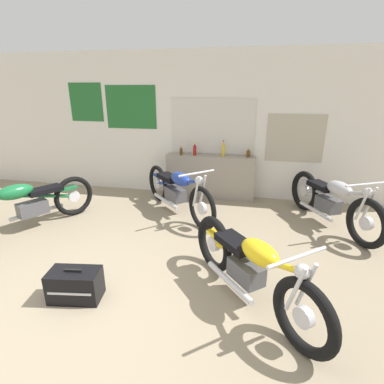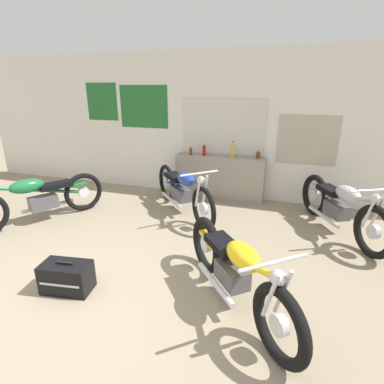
{
  "view_description": "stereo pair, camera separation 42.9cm",
  "coord_description": "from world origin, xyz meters",
  "px_view_note": "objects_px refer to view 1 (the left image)",
  "views": [
    {
      "loc": [
        1.56,
        -2.11,
        2.12
      ],
      "look_at": [
        0.73,
        1.86,
        0.7
      ],
      "focal_mm": 28.0,
      "sensor_mm": 36.0,
      "label": 1
    },
    {
      "loc": [
        1.98,
        -2.0,
        2.12
      ],
      "look_at": [
        0.73,
        1.86,
        0.7
      ],
      "focal_mm": 28.0,
      "sensor_mm": 36.0,
      "label": 2
    }
  ],
  "objects_px": {
    "bottle_left_center": "(195,150)",
    "hard_case_black": "(75,285)",
    "bottle_right_center": "(248,153)",
    "motorcycle_silver": "(332,201)",
    "motorcycle_blue": "(177,190)",
    "bottle_leftmost": "(181,151)",
    "bottle_center": "(223,149)",
    "motorcycle_green": "(27,204)",
    "motorcycle_yellow": "(250,268)"
  },
  "relations": [
    {
      "from": "motorcycle_green",
      "to": "motorcycle_blue",
      "type": "xyz_separation_m",
      "value": [
        2.11,
        1.1,
        0.01
      ]
    },
    {
      "from": "bottle_right_center",
      "to": "motorcycle_silver",
      "type": "height_order",
      "value": "bottle_right_center"
    },
    {
      "from": "bottle_right_center",
      "to": "hard_case_black",
      "type": "distance_m",
      "value": 3.87
    },
    {
      "from": "bottle_center",
      "to": "motorcycle_green",
      "type": "distance_m",
      "value": 3.5
    },
    {
      "from": "bottle_right_center",
      "to": "motorcycle_yellow",
      "type": "xyz_separation_m",
      "value": [
        0.15,
        -3.1,
        -0.52
      ]
    },
    {
      "from": "bottle_right_center",
      "to": "motorcycle_yellow",
      "type": "bearing_deg",
      "value": -87.26
    },
    {
      "from": "hard_case_black",
      "to": "motorcycle_green",
      "type": "bearing_deg",
      "value": 140.62
    },
    {
      "from": "motorcycle_green",
      "to": "motorcycle_yellow",
      "type": "relative_size",
      "value": 1.19
    },
    {
      "from": "bottle_leftmost",
      "to": "hard_case_black",
      "type": "height_order",
      "value": "bottle_leftmost"
    },
    {
      "from": "bottle_center",
      "to": "motorcycle_silver",
      "type": "relative_size",
      "value": 0.16
    },
    {
      "from": "bottle_leftmost",
      "to": "bottle_left_center",
      "type": "xyz_separation_m",
      "value": [
        0.27,
        0.02,
        0.04
      ]
    },
    {
      "from": "motorcycle_silver",
      "to": "bottle_left_center",
      "type": "bearing_deg",
      "value": 159.32
    },
    {
      "from": "bottle_leftmost",
      "to": "motorcycle_green",
      "type": "bearing_deg",
      "value": -134.66
    },
    {
      "from": "bottle_left_center",
      "to": "bottle_center",
      "type": "height_order",
      "value": "bottle_center"
    },
    {
      "from": "bottle_left_center",
      "to": "motorcycle_yellow",
      "type": "xyz_separation_m",
      "value": [
        1.18,
        -3.03,
        -0.56
      ]
    },
    {
      "from": "bottle_center",
      "to": "motorcycle_green",
      "type": "bearing_deg",
      "value": -144.07
    },
    {
      "from": "motorcycle_green",
      "to": "bottle_right_center",
      "type": "bearing_deg",
      "value": 32.34
    },
    {
      "from": "motorcycle_yellow",
      "to": "bottle_leftmost",
      "type": "bearing_deg",
      "value": 115.74
    },
    {
      "from": "motorcycle_silver",
      "to": "motorcycle_green",
      "type": "bearing_deg",
      "value": -166.55
    },
    {
      "from": "bottle_center",
      "to": "hard_case_black",
      "type": "bearing_deg",
      "value": -108.95
    },
    {
      "from": "motorcycle_green",
      "to": "motorcycle_silver",
      "type": "relative_size",
      "value": 1.01
    },
    {
      "from": "motorcycle_yellow",
      "to": "hard_case_black",
      "type": "relative_size",
      "value": 2.91
    },
    {
      "from": "bottle_left_center",
      "to": "motorcycle_blue",
      "type": "relative_size",
      "value": 0.15
    },
    {
      "from": "bottle_right_center",
      "to": "motorcycle_green",
      "type": "xyz_separation_m",
      "value": [
        -3.28,
        -2.07,
        -0.5
      ]
    },
    {
      "from": "bottle_left_center",
      "to": "hard_case_black",
      "type": "xyz_separation_m",
      "value": [
        -0.6,
        -3.36,
        -0.8
      ]
    },
    {
      "from": "bottle_leftmost",
      "to": "bottle_center",
      "type": "bearing_deg",
      "value": 2.26
    },
    {
      "from": "motorcycle_green",
      "to": "motorcycle_blue",
      "type": "distance_m",
      "value": 2.38
    },
    {
      "from": "bottle_left_center",
      "to": "motorcycle_green",
      "type": "relative_size",
      "value": 0.13
    },
    {
      "from": "bottle_leftmost",
      "to": "bottle_right_center",
      "type": "relative_size",
      "value": 1.04
    },
    {
      "from": "bottle_left_center",
      "to": "bottle_center",
      "type": "bearing_deg",
      "value": 1.43
    },
    {
      "from": "motorcycle_blue",
      "to": "motorcycle_yellow",
      "type": "height_order",
      "value": "motorcycle_blue"
    },
    {
      "from": "bottle_right_center",
      "to": "motorcycle_blue",
      "type": "xyz_separation_m",
      "value": [
        -1.16,
        -0.98,
        -0.49
      ]
    },
    {
      "from": "bottle_right_center",
      "to": "motorcycle_yellow",
      "type": "relative_size",
      "value": 0.1
    },
    {
      "from": "motorcycle_silver",
      "to": "bottle_right_center",
      "type": "bearing_deg",
      "value": 144.64
    },
    {
      "from": "bottle_right_center",
      "to": "motorcycle_silver",
      "type": "distance_m",
      "value": 1.74
    },
    {
      "from": "motorcycle_blue",
      "to": "motorcycle_silver",
      "type": "bearing_deg",
      "value": 0.28
    },
    {
      "from": "hard_case_black",
      "to": "motorcycle_silver",
      "type": "bearing_deg",
      "value": 39.31
    },
    {
      "from": "bottle_leftmost",
      "to": "motorcycle_blue",
      "type": "relative_size",
      "value": 0.1
    },
    {
      "from": "bottle_left_center",
      "to": "motorcycle_silver",
      "type": "height_order",
      "value": "bottle_left_center"
    },
    {
      "from": "motorcycle_blue",
      "to": "motorcycle_yellow",
      "type": "bearing_deg",
      "value": -58.24
    },
    {
      "from": "bottle_leftmost",
      "to": "bottle_center",
      "type": "relative_size",
      "value": 0.54
    },
    {
      "from": "motorcycle_silver",
      "to": "hard_case_black",
      "type": "relative_size",
      "value": 3.44
    },
    {
      "from": "bottle_center",
      "to": "bottle_right_center",
      "type": "distance_m",
      "value": 0.49
    },
    {
      "from": "motorcycle_silver",
      "to": "motorcycle_yellow",
      "type": "xyz_separation_m",
      "value": [
        -1.21,
        -2.13,
        -0.02
      ]
    },
    {
      "from": "motorcycle_blue",
      "to": "hard_case_black",
      "type": "distance_m",
      "value": 2.5
    },
    {
      "from": "bottle_right_center",
      "to": "motorcycle_blue",
      "type": "bearing_deg",
      "value": -139.93
    },
    {
      "from": "bottle_right_center",
      "to": "motorcycle_green",
      "type": "distance_m",
      "value": 3.91
    },
    {
      "from": "hard_case_black",
      "to": "bottle_right_center",
      "type": "bearing_deg",
      "value": 64.42
    },
    {
      "from": "bottle_right_center",
      "to": "hard_case_black",
      "type": "relative_size",
      "value": 0.29
    },
    {
      "from": "hard_case_black",
      "to": "bottle_left_center",
      "type": "bearing_deg",
      "value": 79.85
    }
  ]
}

